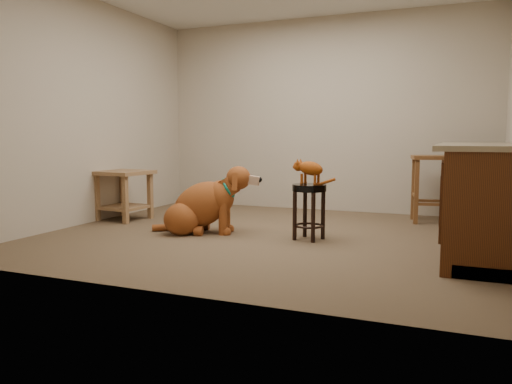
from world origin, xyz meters
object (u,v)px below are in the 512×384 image
at_px(side_table, 124,187).
at_px(padded_stool, 309,201).
at_px(tabby_kitten, 309,169).
at_px(golden_retriever, 203,206).
at_px(wood_stool, 430,188).

bearing_deg(side_table, padded_stool, -7.09).
distance_m(side_table, tabby_kitten, 2.44).
bearing_deg(golden_retriever, padded_stool, -11.97).
bearing_deg(wood_stool, tabby_kitten, -124.75).
height_order(padded_stool, wood_stool, wood_stool).
xyz_separation_m(wood_stool, side_table, (-3.45, -1.21, -0.02)).
distance_m(padded_stool, wood_stool, 1.83).
height_order(padded_stool, golden_retriever, golden_retriever).
relative_size(padded_stool, wood_stool, 0.69).
relative_size(padded_stool, side_table, 0.87).
bearing_deg(golden_retriever, tabby_kitten, -11.78).
xyz_separation_m(wood_stool, tabby_kitten, (-1.04, -1.51, 0.28)).
xyz_separation_m(padded_stool, side_table, (-2.41, 0.30, 0.01)).
bearing_deg(tabby_kitten, wood_stool, 68.02).
height_order(padded_stool, tabby_kitten, tabby_kitten).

